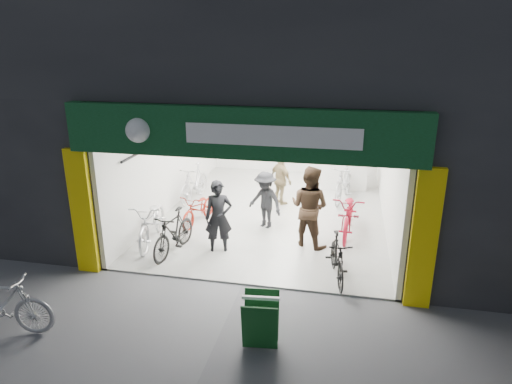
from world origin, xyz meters
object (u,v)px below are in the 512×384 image
(bike_right_front, at_px, (337,258))
(sandwich_board, at_px, (261,320))
(bike_left_front, at_px, (152,222))
(parked_bike, at_px, (0,305))

(bike_right_front, distance_m, sandwich_board, 2.58)
(bike_left_front, relative_size, sandwich_board, 2.38)
(bike_left_front, bearing_deg, sandwich_board, -53.77)
(bike_left_front, distance_m, bike_right_front, 4.39)
(bike_right_front, distance_m, parked_bike, 5.99)
(bike_left_front, distance_m, sandwich_board, 4.55)
(bike_right_front, relative_size, sandwich_board, 1.83)
(bike_left_front, xyz_separation_m, parked_bike, (-0.96, -3.75, -0.01))
(bike_left_front, bearing_deg, bike_right_front, -20.32)
(parked_bike, bearing_deg, bike_left_front, -22.93)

